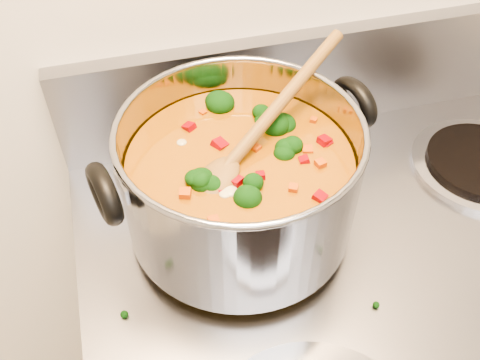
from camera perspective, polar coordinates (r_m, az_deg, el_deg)
stockpot at (r=0.65m, az=0.01°, el=-0.03°), size 0.35×0.29×0.17m
wooden_spoon at (r=0.62m, az=1.06°, el=4.32°), size 0.25×0.19×0.10m
cooktop_crumbs at (r=0.69m, az=0.29°, el=-6.58°), size 0.17×0.41×0.01m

